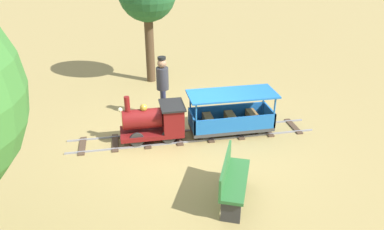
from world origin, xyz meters
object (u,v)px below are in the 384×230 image
(passenger_car, at_px, (231,117))
(park_bench, at_px, (232,180))
(conductor_person, at_px, (163,83))
(locomotive, at_px, (156,121))

(passenger_car, relative_size, park_bench, 1.48)
(conductor_person, bearing_deg, park_bench, -167.22)
(locomotive, bearing_deg, park_bench, -155.52)
(locomotive, height_order, passenger_car, locomotive)
(locomotive, height_order, conductor_person, conductor_person)
(conductor_person, relative_size, park_bench, 1.20)
(conductor_person, xyz_separation_m, park_bench, (-3.44, -0.78, -0.54))
(locomotive, relative_size, park_bench, 1.07)
(locomotive, height_order, park_bench, locomotive)
(locomotive, xyz_separation_m, conductor_person, (1.07, -0.30, 0.47))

